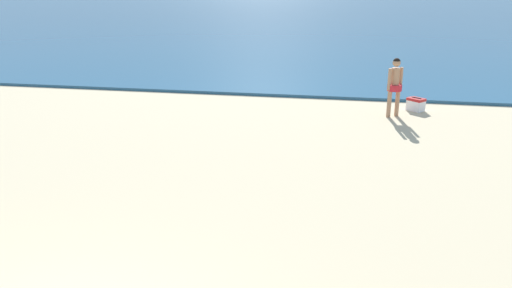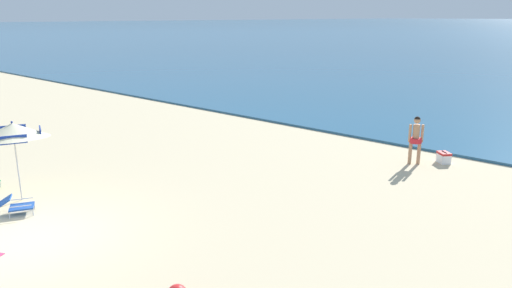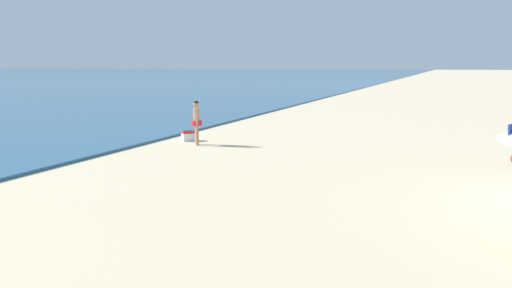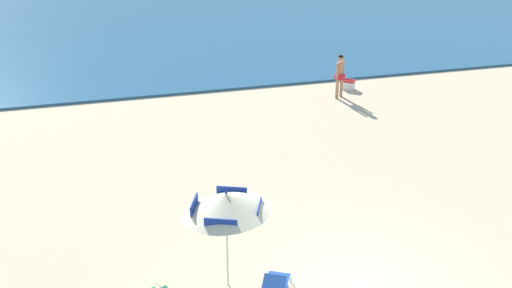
% 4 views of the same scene
% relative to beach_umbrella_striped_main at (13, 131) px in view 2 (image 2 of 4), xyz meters
% --- Properties ---
extents(ground_plane, '(800.00, 800.00, 0.00)m').
position_rel_beach_umbrella_striped_main_xyz_m(ground_plane, '(2.64, -1.05, -2.05)').
color(ground_plane, beige).
extents(beach_umbrella_striped_main, '(2.55, 2.54, 2.37)m').
position_rel_beach_umbrella_striped_main_xyz_m(beach_umbrella_striped_main, '(0.00, 0.00, 0.00)').
color(beach_umbrella_striped_main, silver).
rests_on(beach_umbrella_striped_main, ground).
extents(lounge_chair_under_umbrella, '(0.89, 1.03, 0.52)m').
position_rel_beach_umbrella_striped_main_xyz_m(lounge_chair_under_umbrella, '(0.95, -0.55, -1.78)').
color(lounge_chair_under_umbrella, '#1E4799').
rests_on(lounge_chair_under_umbrella, ground).
extents(person_standing_near_shore, '(0.44, 0.43, 1.74)m').
position_rel_beach_umbrella_striped_main_xyz_m(person_standing_near_shore, '(7.00, 10.86, -1.05)').
color(person_standing_near_shore, tan).
rests_on(person_standing_near_shore, ground).
extents(cooler_box, '(0.60, 0.59, 0.43)m').
position_rel_beach_umbrella_striped_main_xyz_m(cooler_box, '(7.75, 11.70, -1.85)').
color(cooler_box, white).
rests_on(cooler_box, ground).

